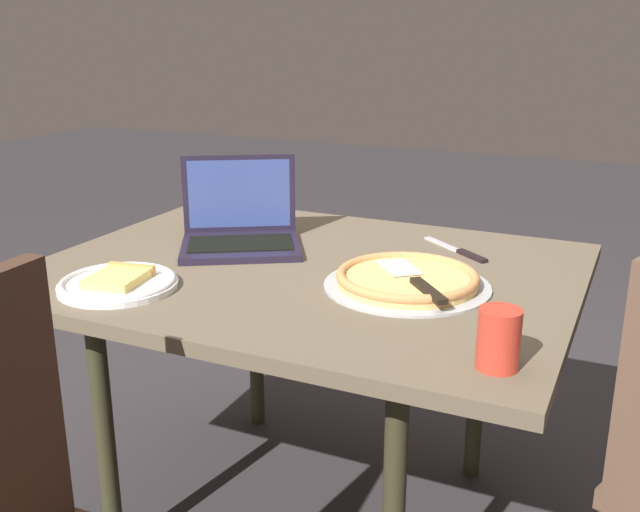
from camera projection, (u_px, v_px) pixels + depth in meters
ground_plane at (309, 510)px, 2.01m from camera, size 12.00×12.00×0.00m
dining_table at (307, 289)px, 1.81m from camera, size 1.28×0.99×0.70m
laptop at (240, 229)px, 1.95m from camera, size 0.39×0.37×0.23m
pizza_plate at (118, 282)px, 1.64m from camera, size 0.27×0.27×0.04m
pizza_tray at (407, 279)px, 1.65m from camera, size 0.38×0.38×0.04m
table_knife at (461, 251)px, 1.90m from camera, size 0.21×0.17×0.01m
drink_cup at (499, 338)px, 1.25m from camera, size 0.07×0.07×0.11m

